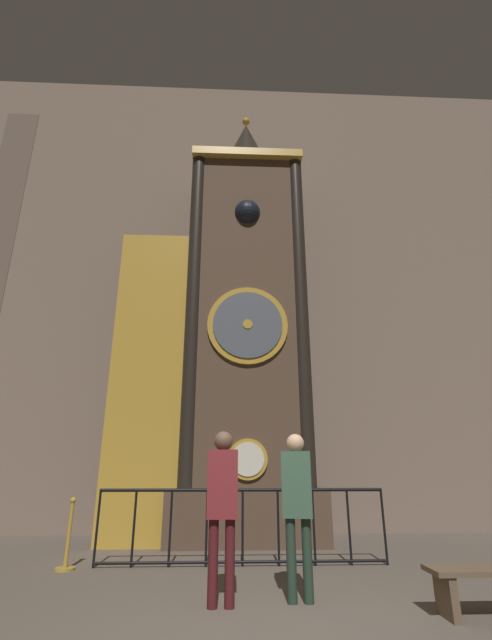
{
  "coord_description": "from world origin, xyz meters",
  "views": [
    {
      "loc": [
        -0.46,
        -4.28,
        1.4
      ],
      "look_at": [
        -0.04,
        4.93,
        4.56
      ],
      "focal_mm": 24.0,
      "sensor_mm": 36.0,
      "label": 1
    }
  ],
  "objects_px": {
    "visitor_near": "(222,496)",
    "stanchion_post": "(68,546)",
    "visitor_far": "(297,497)",
    "clock_tower": "(224,335)"
  },
  "relations": [
    {
      "from": "clock_tower",
      "to": "stanchion_post",
      "type": "height_order",
      "value": "clock_tower"
    },
    {
      "from": "visitor_far",
      "to": "stanchion_post",
      "type": "xyz_separation_m",
      "value": [
        -3.1,
        1.7,
        -0.76
      ]
    },
    {
      "from": "visitor_near",
      "to": "visitor_far",
      "type": "bearing_deg",
      "value": 8.8
    },
    {
      "from": "clock_tower",
      "to": "visitor_near",
      "type": "height_order",
      "value": "clock_tower"
    },
    {
      "from": "visitor_near",
      "to": "stanchion_post",
      "type": "distance_m",
      "value": 2.99
    },
    {
      "from": "stanchion_post",
      "to": "visitor_near",
      "type": "bearing_deg",
      "value": -39.23
    },
    {
      "from": "visitor_far",
      "to": "stanchion_post",
      "type": "bearing_deg",
      "value": 161.36
    },
    {
      "from": "visitor_near",
      "to": "stanchion_post",
      "type": "xyz_separation_m",
      "value": [
        -2.24,
        1.83,
        -0.78
      ]
    },
    {
      "from": "stanchion_post",
      "to": "visitor_far",
      "type": "bearing_deg",
      "value": -28.75
    },
    {
      "from": "visitor_near",
      "to": "stanchion_post",
      "type": "height_order",
      "value": "visitor_near"
    }
  ]
}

